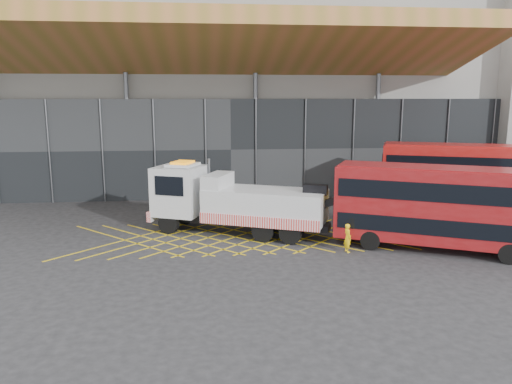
{
  "coord_description": "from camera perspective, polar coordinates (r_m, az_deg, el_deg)",
  "views": [
    {
      "loc": [
        -0.12,
        -28.45,
        8.17
      ],
      "look_at": [
        3.0,
        1.5,
        2.4
      ],
      "focal_mm": 35.0,
      "sensor_mm": 36.0,
      "label": 1
    }
  ],
  "objects": [
    {
      "name": "road_markings",
      "position": [
        29.65,
        -2.4,
        -5.15
      ],
      "size": [
        19.96,
        7.16,
        0.01
      ],
      "color": "yellow",
      "rests_on": "ground_plane"
    },
    {
      "name": "recovery_truck",
      "position": [
        30.02,
        -2.8,
        -1.0
      ],
      "size": [
        12.11,
        6.94,
        4.35
      ],
      "rotation": [
        0.0,
        0.0,
        -0.41
      ],
      "color": "black",
      "rests_on": "ground_plane"
    },
    {
      "name": "worker",
      "position": [
        27.1,
        10.43,
        -5.18
      ],
      "size": [
        0.46,
        0.62,
        1.55
      ],
      "primitive_type": "imported",
      "rotation": [
        0.0,
        0.0,
        1.74
      ],
      "color": "yellow",
      "rests_on": "ground_plane"
    },
    {
      "name": "bus_towed",
      "position": [
        28.22,
        20.52,
        -1.4
      ],
      "size": [
        11.12,
        7.23,
        4.54
      ],
      "rotation": [
        0.0,
        0.0,
        -0.46
      ],
      "color": "maroon",
      "rests_on": "ground_plane"
    },
    {
      "name": "bus_second",
      "position": [
        38.18,
        23.26,
        1.74
      ],
      "size": [
        12.14,
        7.0,
        4.88
      ],
      "rotation": [
        0.0,
        0.0,
        -0.38
      ],
      "color": "#9E0F0C",
      "rests_on": "ground_plane"
    },
    {
      "name": "construction_building",
      "position": [
        46.9,
        -3.52,
        11.81
      ],
      "size": [
        55.0,
        23.97,
        18.0
      ],
      "color": "gray",
      "rests_on": "ground_plane"
    },
    {
      "name": "ground_plane",
      "position": [
        29.6,
        -5.51,
        -5.23
      ],
      "size": [
        120.0,
        120.0,
        0.0
      ],
      "primitive_type": "plane",
      "color": "#242426"
    }
  ]
}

